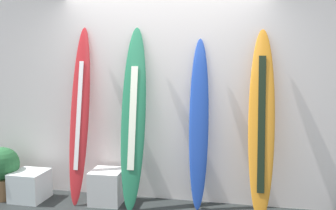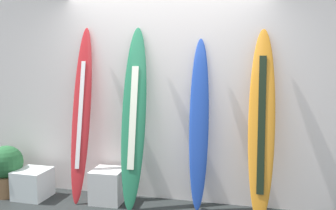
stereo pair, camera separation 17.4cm
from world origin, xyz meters
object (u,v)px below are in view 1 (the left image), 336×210
Objects in this scene: surfboard_cobalt at (199,126)px; surfboard_crimson at (80,115)px; surfboard_emerald at (133,119)px; potted_plant at (2,170)px; display_block_left at (30,186)px; surfboard_sunset at (261,124)px; display_block_center at (107,186)px.

surfboard_crimson is at bearing -176.58° from surfboard_cobalt.
surfboard_crimson reaches higher than surfboard_emerald.
potted_plant is (-1.01, -0.14, -0.72)m from surfboard_crimson.
surfboard_sunset is at bearing 2.66° from display_block_left.
display_block_left is at bearing -174.24° from surfboard_cobalt.
surfboard_cobalt reaches higher than potted_plant.
surfboard_sunset is 2.93m from display_block_left.
surfboard_emerald is at bearing -178.93° from surfboard_sunset.
display_block_left is at bearing -175.60° from surfboard_emerald.
surfboard_sunset reaches higher than display_block_center.
surfboard_emerald is 5.30× the size of display_block_left.
surfboard_cobalt is at bearing 5.25° from potted_plant.
surfboard_crimson reaches higher than potted_plant.
surfboard_cobalt is 0.71m from surfboard_sunset.
surfboard_cobalt is 0.95× the size of surfboard_sunset.
surfboard_sunset is 5.19× the size of display_block_left.
surfboard_sunset reaches higher than surfboard_cobalt.
surfboard_sunset is at bearing -6.57° from surfboard_cobalt.
display_block_center is at bearing -3.43° from surfboard_crimson.
display_block_center is at bearing 5.01° from potted_plant.
surfboard_crimson is at bearing 10.96° from display_block_left.
surfboard_emerald is 1.84m from potted_plant.
surfboard_cobalt is at bearing 5.76° from display_block_left.
surfboard_crimson is 0.94m from display_block_center.
display_block_center is (0.34, -0.02, -0.87)m from surfboard_crimson.
surfboard_crimson is at bearing 176.57° from display_block_center.
display_block_center reaches higher than display_block_left.
display_block_center is (-1.81, -0.03, -0.84)m from surfboard_sunset.
potted_plant is (-3.16, -0.14, -0.69)m from surfboard_sunset.
surfboard_crimson is 1.24m from potted_plant.
surfboard_emerald is at bearing -171.89° from surfboard_cobalt.
surfboard_sunset is (0.70, -0.08, 0.07)m from surfboard_cobalt.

